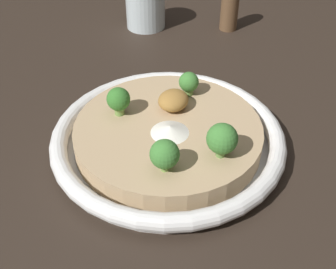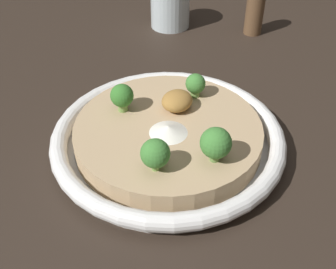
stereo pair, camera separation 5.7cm
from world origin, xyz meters
The scene contains 10 objects.
ground_plane centered at (0.00, 0.00, 0.00)m, with size 6.00×6.00×0.00m, color #2D231C.
risotto_bowl centered at (0.00, 0.00, 0.02)m, with size 0.32×0.32×0.04m.
cheese_sprinkle centered at (0.01, 0.01, 0.04)m, with size 0.05×0.05×0.01m.
crispy_onion_garnish centered at (-0.04, -0.02, 0.05)m, with size 0.05×0.04×0.03m.
broccoli_right centered at (0.07, 0.05, 0.06)m, with size 0.04×0.04×0.04m.
broccoli_front centered at (0.02, -0.07, 0.06)m, with size 0.03×0.03×0.04m.
broccoli_front_left centered at (-0.08, -0.02, 0.06)m, with size 0.03×0.03×0.04m.
broccoli_back_right centered at (0.01, 0.09, 0.07)m, with size 0.04×0.04×0.05m.
drinking_glass centered at (-0.29, -0.26, 0.05)m, with size 0.08×0.08×0.09m.
pepper_shaker centered at (-0.38, -0.12, 0.05)m, with size 0.04×0.04×0.10m.
Camera 1 is at (0.36, 0.25, 0.39)m, focal length 45.00 mm.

